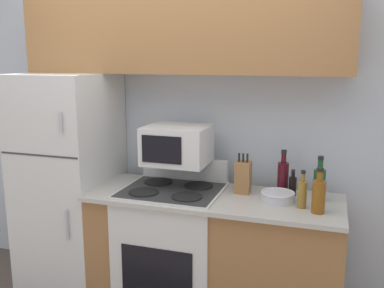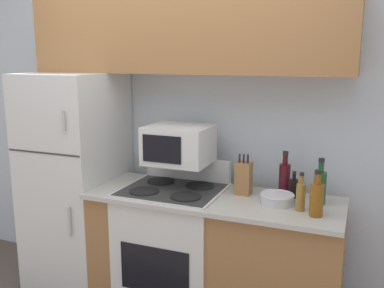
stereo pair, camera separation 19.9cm
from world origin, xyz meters
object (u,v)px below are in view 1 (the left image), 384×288
object	(u,v)px
knife_block	(243,177)
bottle_vinegar	(302,193)
bottle_whiskey	(319,195)
bottle_soy_sauce	(293,185)
stove	(173,248)
bottle_wine_green	(319,184)
refrigerator	(70,184)
bowl	(278,196)
bottle_wine_red	(283,176)
microwave	(177,145)

from	to	relation	value
knife_block	bottle_vinegar	bearing A→B (deg)	-24.31
bottle_whiskey	bottle_soy_sauce	world-z (taller)	bottle_whiskey
stove	knife_block	bearing A→B (deg)	13.96
bottle_wine_green	bottle_whiskey	distance (m)	0.22
stove	bottle_whiskey	bearing A→B (deg)	-7.29
refrigerator	bottle_vinegar	size ratio (longest dim) A/B	7.11
knife_block	bottle_wine_green	bearing A→B (deg)	-2.28
knife_block	bottle_wine_green	world-z (taller)	bottle_wine_green
stove	bowl	size ratio (longest dim) A/B	4.90
knife_block	bowl	world-z (taller)	knife_block
bottle_wine_red	bottle_wine_green	bearing A→B (deg)	-25.38
bottle_whiskey	bottle_vinegar	world-z (taller)	bottle_whiskey
refrigerator	stove	world-z (taller)	refrigerator
stove	bottle_soy_sauce	xyz separation A→B (m)	(0.81, 0.17, 0.50)
stove	bottle_soy_sauce	distance (m)	0.96
bottle_whiskey	bottle_wine_green	bearing A→B (deg)	91.04
bottle_vinegar	refrigerator	bearing A→B (deg)	175.80
bowl	bottle_wine_red	distance (m)	0.23
bowl	bottle_wine_red	world-z (taller)	bottle_wine_red
bottle_wine_green	refrigerator	bearing A→B (deg)	-178.90
bowl	bottle_wine_green	xyz separation A→B (m)	(0.25, 0.10, 0.08)
bottle_vinegar	bottle_soy_sauce	world-z (taller)	bottle_vinegar
refrigerator	bottle_wine_red	bearing A→B (deg)	5.37
bowl	bottle_vinegar	bearing A→B (deg)	-23.90
knife_block	bottle_wine_red	world-z (taller)	bottle_wine_red
knife_block	bottle_wine_green	distance (m)	0.50
microwave	bottle_whiskey	world-z (taller)	microwave
microwave	refrigerator	bearing A→B (deg)	-177.56
knife_block	bottle_vinegar	distance (m)	0.45
bottle_vinegar	bottle_soy_sauce	size ratio (longest dim) A/B	1.33
knife_block	bottle_soy_sauce	world-z (taller)	knife_block
refrigerator	bowl	distance (m)	1.61
microwave	bottle_soy_sauce	bearing A→B (deg)	4.73
bowl	bottle_soy_sauce	world-z (taller)	bottle_soy_sauce
refrigerator	microwave	size ratio (longest dim) A/B	3.85
bottle_soy_sauce	bottle_wine_green	bearing A→B (deg)	-21.55
stove	bowl	xyz separation A→B (m)	(0.73, 0.00, 0.46)
refrigerator	bottle_soy_sauce	world-z (taller)	refrigerator
bowl	knife_block	bearing A→B (deg)	155.45
bottle_vinegar	bowl	bearing A→B (deg)	156.10
bottle_wine_red	stove	bearing A→B (deg)	-163.78
bottle_wine_red	bottle_whiskey	bearing A→B (deg)	-53.91
refrigerator	bottle_wine_green	bearing A→B (deg)	1.10
refrigerator	microwave	world-z (taller)	refrigerator
stove	knife_block	xyz separation A→B (m)	(0.48, 0.12, 0.54)
bottle_whiskey	bottle_vinegar	bearing A→B (deg)	148.77
knife_block	microwave	bearing A→B (deg)	-177.80
bottle_whiskey	refrigerator	bearing A→B (deg)	174.18
bottle_vinegar	bottle_wine_red	size ratio (longest dim) A/B	0.80
bottle_vinegar	bottle_wine_red	world-z (taller)	bottle_wine_red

